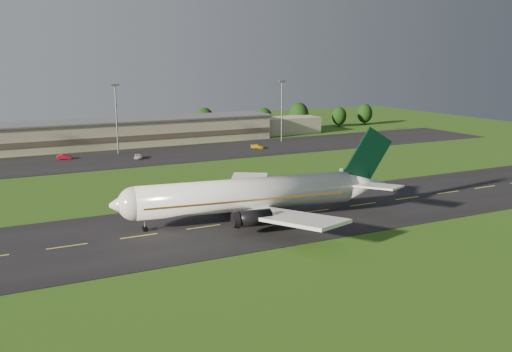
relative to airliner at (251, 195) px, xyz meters
name	(u,v)px	position (x,y,z in m)	size (l,w,h in m)	color
ground	(204,228)	(-8.87, 0.12, -4.66)	(360.00, 360.00, 0.00)	#214A12
taxiway	(204,227)	(-8.87, 0.12, -4.61)	(220.00, 30.00, 0.10)	black
apron	(107,159)	(-8.87, 72.12, -4.61)	(260.00, 30.00, 0.10)	black
airliner	(251,195)	(0.00, 0.00, 0.00)	(51.14, 41.79, 15.57)	white
terminal	(110,134)	(-2.47, 96.30, -0.67)	(145.00, 16.00, 8.40)	tan
light_mast_centre	(116,111)	(-3.87, 80.12, 8.08)	(2.40, 1.20, 20.35)	gray
light_mast_east	(282,104)	(51.13, 80.12, 8.08)	(2.40, 1.20, 20.35)	gray
tree_line	(181,123)	(24.81, 106.03, 0.42)	(194.30, 9.76, 10.59)	black
service_vehicle_b	(64,157)	(-19.51, 77.50, -3.88)	(1.45, 4.14, 1.37)	maroon
service_vehicle_c	(138,156)	(-0.88, 69.31, -3.94)	(2.06, 4.47, 1.24)	silver
service_vehicle_d	(258,146)	(37.05, 70.15, -3.93)	(1.76, 4.33, 1.26)	gold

